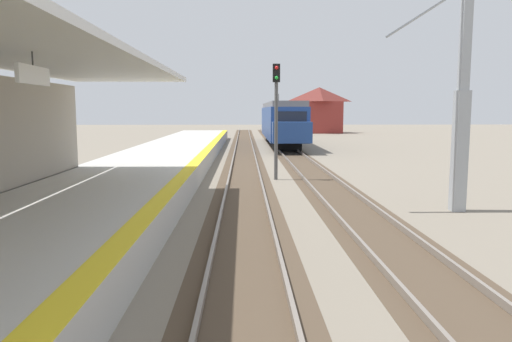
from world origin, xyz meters
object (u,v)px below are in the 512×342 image
(rail_signal_post, at_px, (276,109))
(catenary_pylon_far_side, at_px, (453,95))
(approaching_train, at_px, (282,121))
(distant_trackside_house, at_px, (319,109))

(rail_signal_post, bearing_deg, catenary_pylon_far_side, -55.30)
(approaching_train, bearing_deg, catenary_pylon_far_side, -84.24)
(approaching_train, height_order, catenary_pylon_far_side, catenary_pylon_far_side)
(rail_signal_post, relative_size, catenary_pylon_far_side, 0.69)
(rail_signal_post, distance_m, distant_trackside_house, 48.03)
(approaching_train, relative_size, distant_trackside_house, 2.97)
(catenary_pylon_far_side, distance_m, distant_trackside_house, 54.44)
(approaching_train, relative_size, rail_signal_post, 3.77)
(catenary_pylon_far_side, height_order, distant_trackside_house, catenary_pylon_far_side)
(approaching_train, xyz_separation_m, rail_signal_post, (-1.97, -22.23, 1.02))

